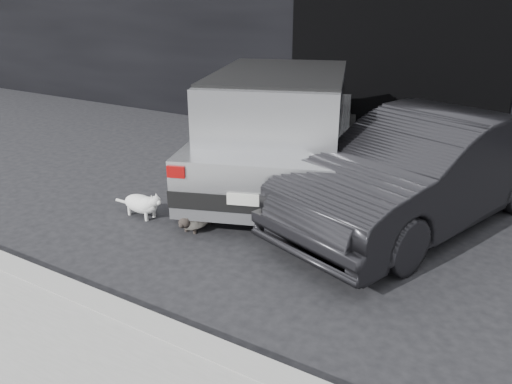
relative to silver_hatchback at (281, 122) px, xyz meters
The scene contains 8 objects.
ground 1.56m from the silver_hatchback, 99.48° to the right, with size 80.00×80.00×0.00m, color black.
building_facade 5.07m from the silver_hatchback, 80.54° to the left, with size 34.00×4.00×5.00m, color black.
garage_opening 2.88m from the silver_hatchback, 73.89° to the left, with size 4.00×0.10×2.60m, color black.
curb 4.02m from the silver_hatchback, 78.39° to the right, with size 18.00×0.25×0.12m, color gray.
silver_hatchback is the anchor object (origin of this frame).
second_car 2.24m from the silver_hatchback, 12.14° to the right, with size 1.45×4.15×1.37m, color black.
cat_siamese 2.20m from the silver_hatchback, 91.23° to the right, with size 0.27×0.76×0.26m.
cat_white 2.38m from the silver_hatchback, 111.75° to the right, with size 0.79×0.30×0.37m.
Camera 1 is at (3.60, -5.10, 2.64)m, focal length 35.00 mm.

